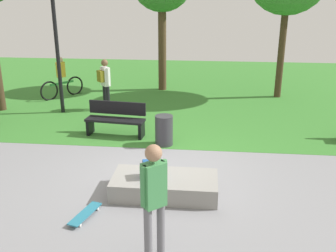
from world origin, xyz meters
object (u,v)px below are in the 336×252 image
Objects in this scene: park_bench_near_path at (116,118)px; skater_performing_trick at (154,194)px; pedestrian_with_backpack at (105,80)px; trash_bin at (164,130)px; backpack_on_ledge at (149,169)px; cyclist_on_bicycle at (62,80)px; lamp_post at (54,18)px; concrete_ledge at (165,186)px; skateboard_by_ledge at (85,214)px.

skater_performing_trick is at bearing -70.89° from park_bench_near_path.
trash_bin is at bearing -51.76° from pedestrian_with_backpack.
backpack_on_ledge is 0.19× the size of park_bench_near_path.
cyclist_on_bicycle reaches higher than backpack_on_ledge.
trash_bin is 0.51× the size of cyclist_on_bicycle.
pedestrian_with_backpack is (-2.26, 2.86, 0.61)m from trash_bin.
lamp_post is (-3.95, 6.87, 1.90)m from skater_performing_trick.
pedestrian_with_backpack reaches higher than concrete_ledge.
pedestrian_with_backpack is at bearing -35.20° from cyclist_on_bicycle.
concrete_ledge is 6.35× the size of backpack_on_ledge.
backpack_on_ledge reaches higher than concrete_ledge.
lamp_post is (-2.59, 5.92, 2.91)m from skateboard_by_ledge.
skater_performing_trick is 0.36× the size of lamp_post.
park_bench_near_path is at bearing 118.28° from concrete_ledge.
concrete_ledge reaches higher than skateboard_by_ledge.
park_bench_near_path is 4.70m from cyclist_on_bicycle.
trash_bin is at bearing -45.10° from cyclist_on_bicycle.
backpack_on_ledge is at bearing 101.06° from skater_performing_trick.
cyclist_on_bicycle is at bearing 127.95° from park_bench_near_path.
backpack_on_ledge reaches higher than skateboard_by_ledge.
pedestrian_with_backpack reaches higher than park_bench_near_path.
pedestrian_with_backpack is (-1.25, 6.36, 0.94)m from skateboard_by_ledge.
concrete_ledge is 3.56m from park_bench_near_path.
park_bench_near_path is 1.08× the size of cyclist_on_bicycle.
skateboard_by_ledge is at bearing 145.12° from skater_performing_trick.
lamp_post is at bearing -162.66° from backpack_on_ledge.
trash_bin is at bearing 74.00° from skateboard_by_ledge.
backpack_on_ledge is at bearing -66.42° from park_bench_near_path.
concrete_ledge is at bearing -51.99° from lamp_post.
cyclist_on_bicycle is at bearing 117.94° from skater_performing_trick.
pedestrian_with_backpack is at bearing 101.15° from skateboard_by_ledge.
skater_performing_trick is at bearing -88.16° from concrete_ledge.
cyclist_on_bicycle reaches higher than concrete_ledge.
park_bench_near_path is (-1.37, 3.15, -0.05)m from backpack_on_ledge.
pedestrian_with_backpack is (-2.56, 5.41, 0.82)m from concrete_ledge.
skater_performing_trick reaches higher than concrete_ledge.
concrete_ledge is at bearing 91.84° from skater_performing_trick.
skateboard_by_ledge is 1.06× the size of trash_bin.
cyclist_on_bicycle is (-2.89, 3.70, 0.15)m from park_bench_near_path.
lamp_post reaches higher than backpack_on_ledge.
cyclist_on_bicycle reaches higher than skateboard_by_ledge.
skater_performing_trick is 1.94m from skateboard_by_ledge.
pedestrian_with_backpack is at bearing -175.78° from backpack_on_ledge.
cyclist_on_bicycle is at bearing 144.80° from pedestrian_with_backpack.
pedestrian_with_backpack reaches higher than cyclist_on_bicycle.
lamp_post reaches higher than pedestrian_with_backpack.
park_bench_near_path reaches higher than backpack_on_ledge.
park_bench_near_path reaches higher than skateboard_by_ledge.
pedestrian_with_backpack is 1.10× the size of cyclist_on_bicycle.
lamp_post is at bearing 119.87° from skater_performing_trick.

